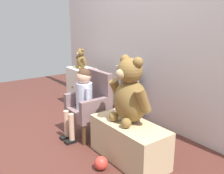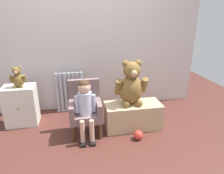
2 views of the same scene
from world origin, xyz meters
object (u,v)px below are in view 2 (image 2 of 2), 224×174
(small_dresser, at_px, (21,105))
(child_figure, at_px, (85,101))
(low_bench, at_px, (133,115))
(large_teddy_bear, at_px, (131,85))
(radiator, at_px, (70,92))
(child_armchair, at_px, (85,108))
(small_teddy_bear, at_px, (18,78))
(toy_ball, at_px, (138,135))

(small_dresser, distance_m, child_figure, 1.01)
(low_bench, distance_m, large_teddy_bear, 0.43)
(radiator, distance_m, small_dresser, 0.72)
(child_armchair, height_order, large_teddy_bear, large_teddy_bear)
(small_teddy_bear, bearing_deg, child_figure, -29.11)
(child_figure, bearing_deg, child_armchair, 90.00)
(large_teddy_bear, xyz_separation_m, small_teddy_bear, (-1.44, 0.33, 0.08))
(radiator, height_order, child_armchair, child_armchair)
(radiator, bearing_deg, child_armchair, -72.97)
(child_figure, distance_m, low_bench, 0.72)
(small_dresser, height_order, child_armchair, child_armchair)
(low_bench, distance_m, small_teddy_bear, 1.60)
(small_teddy_bear, distance_m, toy_ball, 1.72)
(radiator, relative_size, low_bench, 0.85)
(small_dresser, relative_size, low_bench, 0.75)
(small_dresser, bearing_deg, toy_ball, -24.21)
(small_dresser, xyz_separation_m, toy_ball, (1.49, -0.67, -0.22))
(child_armchair, bearing_deg, radiator, 107.03)
(child_armchair, distance_m, large_teddy_bear, 0.66)
(child_armchair, relative_size, small_teddy_bear, 2.50)
(radiator, relative_size, toy_ball, 5.46)
(small_dresser, height_order, small_teddy_bear, small_teddy_bear)
(child_armchair, relative_size, toy_ball, 5.95)
(radiator, xyz_separation_m, low_bench, (0.83, -0.66, -0.14))
(small_dresser, bearing_deg, large_teddy_bear, -13.35)
(small_dresser, height_order, toy_ball, small_dresser)
(large_teddy_bear, bearing_deg, toy_ball, -86.10)
(low_bench, xyz_separation_m, large_teddy_bear, (-0.03, 0.03, 0.43))
(small_teddy_bear, bearing_deg, low_bench, -13.79)
(low_bench, distance_m, toy_ball, 0.32)
(small_dresser, distance_m, child_armchair, 0.94)
(small_dresser, xyz_separation_m, small_teddy_bear, (0.02, -0.01, 0.40))
(child_armchair, xyz_separation_m, large_teddy_bear, (0.60, 0.02, 0.26))
(large_teddy_bear, bearing_deg, small_dresser, 166.65)
(low_bench, height_order, small_teddy_bear, small_teddy_bear)
(radiator, xyz_separation_m, large_teddy_bear, (0.81, -0.63, 0.29))
(low_bench, relative_size, large_teddy_bear, 1.28)
(toy_ball, bearing_deg, low_bench, 88.52)
(child_figure, xyz_separation_m, low_bench, (0.63, 0.11, -0.31))
(child_armchair, height_order, small_teddy_bear, small_teddy_bear)
(child_figure, bearing_deg, radiator, 104.71)
(child_armchair, bearing_deg, small_teddy_bear, 156.89)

